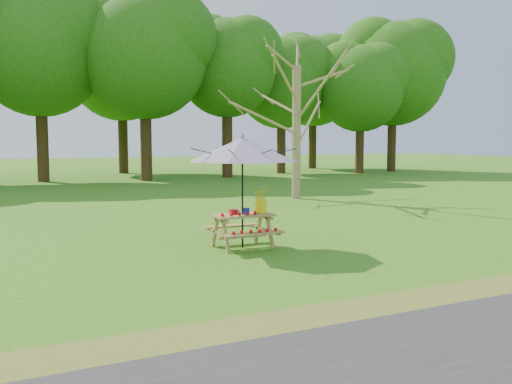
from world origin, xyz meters
name	(u,v)px	position (x,y,z in m)	size (l,w,h in m)	color
ground	(116,285)	(0.00, 0.00, 0.00)	(120.00, 120.00, 0.00)	#3A6C14
drygrass_strip	(178,345)	(0.00, -2.80, 0.00)	(120.00, 1.20, 0.01)	olive
treeline	(4,16)	(0.00, 22.00, 8.00)	(60.00, 12.00, 16.00)	#1F6110
bare_tree	(297,10)	(8.78, 9.44, 6.73)	(7.27, 7.27, 11.08)	#89674B
picnic_table	(243,231)	(2.94, 1.77, 0.33)	(1.20, 1.32, 0.67)	#A78A4B
patio_umbrella	(242,150)	(2.94, 1.77, 1.95)	(2.38, 2.38, 2.25)	black
produce_bins	(240,212)	(2.89, 1.81, 0.72)	(0.35, 0.37, 0.13)	#AB0D21
tomatoes_row	(240,214)	(2.79, 1.59, 0.71)	(0.77, 0.13, 0.07)	red
flower_bucket	(261,198)	(3.38, 1.83, 0.96)	(0.35, 0.31, 0.54)	#FFF60D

